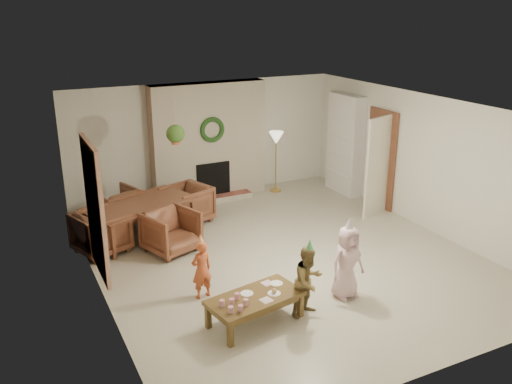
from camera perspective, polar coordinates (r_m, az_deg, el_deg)
floor at (r=9.28m, az=2.77°, el=-6.60°), size 7.00×7.00×0.00m
ceiling at (r=8.50m, az=3.04°, el=8.78°), size 7.00×7.00×0.00m
wall_back at (r=11.87m, az=-5.36°, el=5.52°), size 7.00×0.00×7.00m
wall_front at (r=6.23m, az=18.89°, el=-8.42°), size 7.00×0.00×7.00m
wall_left at (r=7.87m, az=-16.58°, el=-2.32°), size 0.00×7.00×7.00m
wall_right at (r=10.54m, az=17.33°, el=2.99°), size 0.00×7.00×7.00m
fireplace_mass at (r=11.69m, az=-5.00°, el=5.32°), size 2.50×0.40×2.50m
fireplace_hearth at (r=11.72m, az=-4.21°, el=-0.70°), size 1.60×0.30×0.12m
fireplace_firebox at (r=11.74m, az=-4.57°, el=1.34°), size 0.75×0.12×0.75m
fireplace_wreath at (r=11.41m, az=-4.62°, el=6.54°), size 0.54×0.10×0.54m
floor_lamp_base at (r=12.37m, az=2.07°, el=0.19°), size 0.26×0.26×0.03m
floor_lamp_post at (r=12.18m, az=2.10°, el=2.98°), size 0.03×0.03×1.23m
floor_lamp_shade at (r=12.03m, az=2.14°, el=5.70°), size 0.33×0.33×0.27m
bookshelf_carcass at (r=12.19m, az=9.36°, el=4.99°), size 0.30×1.00×2.20m
bookshelf_shelf_a at (r=12.35m, az=9.13°, el=2.05°), size 0.30×0.92×0.03m
bookshelf_shelf_b at (r=12.24m, az=9.22°, el=3.84°), size 0.30×0.92×0.03m
bookshelf_shelf_c at (r=12.14m, az=9.32°, el=5.66°), size 0.30×0.92×0.03m
bookshelf_shelf_d at (r=12.06m, az=9.42°, el=7.51°), size 0.30×0.92×0.03m
books_row_lower at (r=12.18m, az=9.49°, el=2.48°), size 0.20×0.40×0.24m
books_row_mid at (r=12.23m, az=9.05°, el=4.52°), size 0.20×0.44×0.24m
books_row_upper at (r=12.02m, az=9.55°, el=6.15°), size 0.20×0.36×0.22m
door_frame at (r=11.44m, az=13.01°, el=3.40°), size 0.05×0.86×2.04m
door_leaf at (r=10.93m, az=12.68°, el=2.59°), size 0.77×0.32×2.00m
curtain_panel at (r=8.06m, az=-16.56°, el=-1.81°), size 0.06×1.20×2.00m
dining_table at (r=9.99m, az=-11.86°, el=-2.97°), size 2.15×1.65×0.67m
dining_chair_near at (r=9.35m, az=-8.92°, el=-4.13°), size 1.02×1.03×0.74m
dining_chair_far at (r=10.64m, az=-14.47°, el=-1.60°), size 1.02×1.03×0.74m
dining_chair_left at (r=9.57m, az=-15.96°, el=-4.09°), size 1.03×1.02×0.74m
dining_chair_right at (r=10.55m, az=-7.26°, el=-1.29°), size 1.03×1.02×0.74m
hanging_plant_cord at (r=9.41m, az=-8.53°, el=7.43°), size 0.01×0.01×0.70m
hanging_plant_pot at (r=9.49m, az=-8.42°, el=5.36°), size 0.16×0.16×0.12m
hanging_plant_foliage at (r=9.46m, az=-8.46°, el=6.07°), size 0.32×0.32×0.32m
coffee_table_top at (r=7.28m, az=-0.10°, el=-11.08°), size 1.36×0.85×0.06m
coffee_table_apron at (r=7.31m, az=-0.09°, el=-11.55°), size 1.25×0.74×0.08m
coffee_leg_fl at (r=6.92m, az=-2.72°, el=-14.76°), size 0.08×0.08×0.33m
coffee_leg_fr at (r=7.52m, az=4.70°, el=-11.81°), size 0.08×0.08×0.33m
coffee_leg_bl at (r=7.29m, az=-5.06°, el=-12.91°), size 0.08×0.08×0.33m
coffee_leg_br at (r=7.86m, az=2.18°, el=-10.29°), size 0.08×0.08×0.33m
cup_a at (r=6.90m, az=-2.67°, el=-12.25°), size 0.08×0.08×0.09m
cup_b at (r=7.03m, az=-3.58°, el=-11.58°), size 0.08×0.08×0.09m
cup_c at (r=6.92m, az=-1.62°, el=-12.13°), size 0.08×0.08×0.09m
cup_d at (r=7.06m, az=-2.55°, el=-11.47°), size 0.08×0.08×0.09m
cup_e at (r=7.04m, az=-1.07°, el=-11.52°), size 0.08×0.08×0.09m
cup_f at (r=7.18m, az=-2.00°, el=-10.89°), size 0.08×0.08×0.09m
plate_a at (r=7.32m, az=-0.96°, el=-10.61°), size 0.20×0.20×0.01m
plate_b at (r=7.32m, az=1.92°, el=-10.59°), size 0.20×0.20×0.01m
plate_c at (r=7.56m, az=2.16°, el=-9.56°), size 0.20×0.20×0.01m
food_scoop at (r=7.30m, az=1.92°, el=-10.33°), size 0.08×0.08×0.07m
napkin_left at (r=7.17m, az=1.08°, el=-11.31°), size 0.17×0.17×0.01m
napkin_right at (r=7.56m, az=1.20°, el=-9.56°), size 0.17×0.17×0.01m
child_red at (r=7.85m, az=-5.74°, el=-8.13°), size 0.35×0.26×0.88m
party_hat_red at (r=7.65m, az=-5.86°, el=-4.96°), size 0.14×0.14×0.17m
child_plaid at (r=7.42m, az=5.53°, el=-9.30°), size 0.56×0.49×1.00m
party_hat_plaid at (r=7.18m, az=5.67°, el=-5.54°), size 0.13×0.13×0.16m
child_pink at (r=7.90m, az=9.56°, el=-7.29°), size 0.55×0.38×1.09m
party_hat_pink at (r=7.66m, az=9.80°, el=-3.35°), size 0.16×0.16×0.20m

